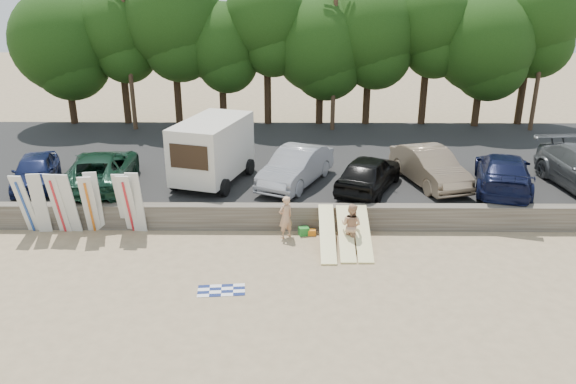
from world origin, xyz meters
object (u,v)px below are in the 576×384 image
car_1 (101,170)px  car_0 (35,171)px  car_3 (369,173)px  box_trailer (212,148)px  car_2 (296,167)px  car_4 (430,166)px  beachgoer_a (286,217)px  beachgoer_b (351,225)px  car_5 (503,172)px  cooler (304,231)px

car_1 → car_0: bearing=-9.1°
car_1 → car_3: size_ratio=1.26×
box_trailer → car_3: box_trailer is taller
car_2 → car_1: bearing=-151.6°
car_1 → car_4: bearing=175.2°
car_1 → beachgoer_a: bearing=149.0°
box_trailer → car_0: bearing=-158.4°
car_3 → car_1: bearing=23.4°
car_0 → beachgoer_b: size_ratio=2.51×
beachgoer_b → beachgoer_a: bearing=15.1°
car_5 → beachgoer_b: 8.10m
car_1 → cooler: 9.51m
car_3 → car_4: size_ratio=0.96×
box_trailer → car_0: size_ratio=1.17×
car_1 → car_5: car_1 is taller
car_4 → beachgoer_b: size_ratio=2.92×
car_2 → car_3: (3.13, -0.77, -0.01)m
car_5 → beachgoer_b: (-6.90, -4.18, -0.66)m
car_1 → beachgoer_a: 8.87m
car_3 → beachgoer_b: (-1.12, -4.02, -0.66)m
car_0 → car_1: car_1 is taller
car_3 → cooler: bearing=72.2°
box_trailer → car_2: box_trailer is taller
car_4 → cooler: (-5.63, -3.97, -1.34)m
car_2 → car_5: (8.91, -0.61, -0.01)m
car_0 → cooler: 12.26m
beachgoer_a → beachgoer_b: size_ratio=1.01×
car_0 → beachgoer_a: bearing=-32.5°
car_1 → car_2: car_1 is taller
beachgoer_b → cooler: beachgoer_b is taller
beachgoer_b → cooler: bearing=3.2°
car_3 → beachgoer_b: bearing=99.2°
box_trailer → car_1: (-4.80, -0.73, -0.78)m
box_trailer → car_5: 12.66m
car_0 → beachgoer_b: car_0 is taller
box_trailer → car_5: bearing=13.1°
car_4 → beachgoer_a: 7.61m
car_3 → beachgoer_b: 4.22m
car_3 → box_trailer: bearing=16.4°
car_1 → box_trailer: bearing=-178.6°
box_trailer → car_3: (6.83, -1.00, -0.80)m
car_0 → car_3: car_3 is taller
car_3 → beachgoer_a: bearing=67.8°
car_5 → car_3: bearing=17.7°
car_2 → beachgoer_b: size_ratio=2.93×
car_0 → beachgoer_a: size_ratio=2.50×
box_trailer → car_5: size_ratio=0.90×
car_1 → car_2: 8.51m
box_trailer → beachgoer_b: box_trailer is taller
car_0 → car_3: bearing=-15.5°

